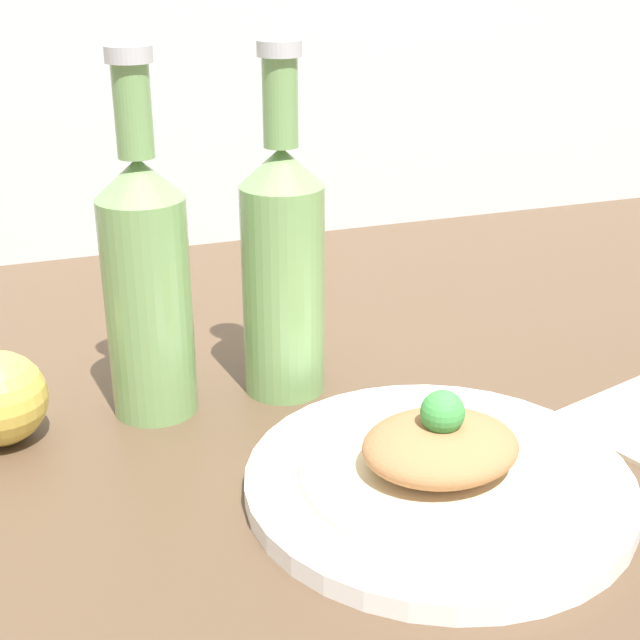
# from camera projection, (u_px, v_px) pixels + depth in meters

# --- Properties ---
(ground_plane) EXTENTS (1.80, 1.10, 0.04)m
(ground_plane) POSITION_uv_depth(u_px,v_px,m) (352.00, 458.00, 0.71)
(ground_plane) COLOR brown
(plate) EXTENTS (0.27, 0.27, 0.02)m
(plate) POSITION_uv_depth(u_px,v_px,m) (438.00, 480.00, 0.63)
(plate) COLOR white
(plate) RESTS_ON ground_plane
(plated_food) EXTENTS (0.20, 0.20, 0.06)m
(plated_food) POSITION_uv_depth(u_px,v_px,m) (440.00, 452.00, 0.62)
(plated_food) COLOR beige
(plated_food) RESTS_ON plate
(cider_bottle_left) EXTENTS (0.07, 0.07, 0.29)m
(cider_bottle_left) POSITION_uv_depth(u_px,v_px,m) (147.00, 279.00, 0.70)
(cider_bottle_left) COLOR #729E5B
(cider_bottle_left) RESTS_ON ground_plane
(cider_bottle_right) EXTENTS (0.07, 0.07, 0.29)m
(cider_bottle_right) POSITION_uv_depth(u_px,v_px,m) (283.00, 263.00, 0.74)
(cider_bottle_right) COLOR #729E5B
(cider_bottle_right) RESTS_ON ground_plane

